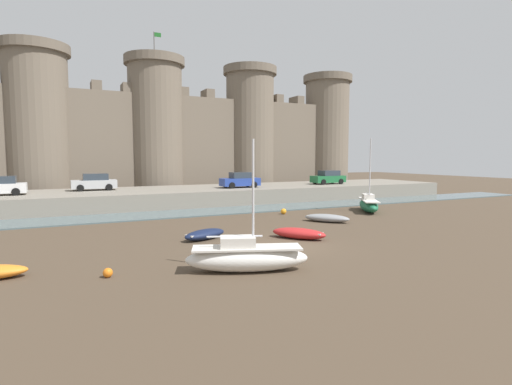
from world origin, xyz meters
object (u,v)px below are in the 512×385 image
object	(u,v)px
sailboat_midflat_right	(246,257)
mooring_buoy_near_shore	(284,211)
rowboat_foreground_right	(299,233)
sailboat_midflat_centre	(369,204)
rowboat_foreground_centre	(205,234)
rowboat_near_channel_right	(327,218)
car_quay_centre_west	(240,180)
mooring_buoy_near_channel	(108,273)
car_quay_east	(94,182)
car_quay_west	(328,178)

from	to	relation	value
sailboat_midflat_right	mooring_buoy_near_shore	size ratio (longest dim) A/B	11.55
sailboat_midflat_right	rowboat_foreground_right	bearing A→B (deg)	40.61
sailboat_midflat_centre	rowboat_foreground_right	size ratio (longest dim) A/B	1.93
rowboat_foreground_centre	sailboat_midflat_centre	bearing A→B (deg)	16.74
rowboat_near_channel_right	mooring_buoy_near_shore	xyz separation A→B (m)	(-0.88, 4.88, -0.07)
rowboat_near_channel_right	car_quay_centre_west	size ratio (longest dim) A/B	0.82
rowboat_near_channel_right	mooring_buoy_near_channel	xyz separation A→B (m)	(-15.98, -7.40, -0.11)
rowboat_near_channel_right	car_quay_east	bearing A→B (deg)	129.90
mooring_buoy_near_channel	sailboat_midflat_right	bearing A→B (deg)	-16.92
sailboat_midflat_centre	car_quay_east	world-z (taller)	sailboat_midflat_centre
rowboat_foreground_centre	car_quay_west	world-z (taller)	car_quay_west
rowboat_foreground_centre	car_quay_west	xyz separation A→B (m)	(21.21, 17.07, 2.03)
sailboat_midflat_right	mooring_buoy_near_shore	xyz separation A→B (m)	(9.77, 13.90, -0.37)
sailboat_midflat_centre	mooring_buoy_near_shore	xyz separation A→B (m)	(-7.55, 1.84, -0.39)
rowboat_foreground_right	car_quay_centre_west	size ratio (longest dim) A/B	0.80
rowboat_foreground_centre	car_quay_centre_west	size ratio (longest dim) A/B	0.75
car_quay_east	mooring_buoy_near_channel	bearing A→B (deg)	-92.93
rowboat_foreground_centre	car_quay_centre_west	xyz separation A→B (m)	(9.54, 16.60, 2.03)
rowboat_foreground_centre	car_quay_centre_west	bearing A→B (deg)	60.12
rowboat_foreground_right	mooring_buoy_near_shore	xyz separation A→B (m)	(4.21, 9.14, -0.09)
car_quay_east	car_quay_centre_west	size ratio (longest dim) A/B	1.00
sailboat_midflat_right	mooring_buoy_near_channel	xyz separation A→B (m)	(-5.34, 1.62, -0.42)
sailboat_midflat_right	car_quay_west	xyz separation A→B (m)	(21.74, 24.08, 1.73)
mooring_buoy_near_shore	rowboat_foreground_centre	bearing A→B (deg)	-143.27
sailboat_midflat_right	car_quay_east	xyz separation A→B (m)	(-4.06, 26.60, 1.73)
rowboat_foreground_centre	mooring_buoy_near_shore	xyz separation A→B (m)	(9.24, 6.89, -0.07)
rowboat_near_channel_right	car_quay_east	distance (m)	23.01
sailboat_midflat_right	mooring_buoy_near_channel	distance (m)	5.59
mooring_buoy_near_channel	car_quay_centre_west	size ratio (longest dim) A/B	0.09
mooring_buoy_near_channel	car_quay_centre_west	distance (m)	26.93
car_quay_centre_west	sailboat_midflat_right	bearing A→B (deg)	-113.10
rowboat_near_channel_right	sailboat_midflat_right	bearing A→B (deg)	-139.73
car_quay_east	car_quay_west	distance (m)	25.92
sailboat_midflat_centre	sailboat_midflat_right	world-z (taller)	sailboat_midflat_centre
sailboat_midflat_centre	sailboat_midflat_right	bearing A→B (deg)	-145.16
sailboat_midflat_right	mooring_buoy_near_shore	distance (m)	16.99
mooring_buoy_near_channel	mooring_buoy_near_shore	xyz separation A→B (m)	(15.11, 12.28, 0.05)
rowboat_foreground_centre	car_quay_east	xyz separation A→B (m)	(-4.59, 19.60, 2.03)
sailboat_midflat_right	car_quay_east	size ratio (longest dim) A/B	1.34
sailboat_midflat_centre	rowboat_foreground_centre	world-z (taller)	sailboat_midflat_centre
mooring_buoy_near_shore	car_quay_centre_west	size ratio (longest dim) A/B	0.12
mooring_buoy_near_shore	car_quay_west	distance (m)	15.86
rowboat_foreground_centre	mooring_buoy_near_channel	size ratio (longest dim) A/B	8.01
rowboat_near_channel_right	rowboat_foreground_centre	bearing A→B (deg)	-168.76
sailboat_midflat_centre	sailboat_midflat_right	distance (m)	21.11
rowboat_foreground_right	mooring_buoy_near_shore	distance (m)	10.06
rowboat_near_channel_right	car_quay_centre_west	xyz separation A→B (m)	(-0.58, 14.59, 2.04)
rowboat_foreground_right	car_quay_west	world-z (taller)	car_quay_west
rowboat_foreground_right	car_quay_east	bearing A→B (deg)	113.76
rowboat_near_channel_right	sailboat_midflat_right	distance (m)	13.96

